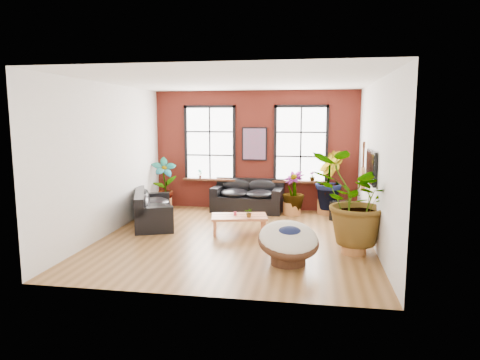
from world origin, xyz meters
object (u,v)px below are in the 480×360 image
(coffee_table, at_px, (239,218))
(papasan_chair, at_px, (288,241))
(sofa_back, at_px, (248,196))
(sofa_left, at_px, (151,209))

(coffee_table, xyz_separation_m, papasan_chair, (1.27, -2.00, 0.07))
(sofa_back, distance_m, sofa_left, 2.98)
(sofa_back, bearing_deg, sofa_left, -134.03)
(coffee_table, bearing_deg, papasan_chair, -69.34)
(sofa_left, xyz_separation_m, papasan_chair, (3.63, -2.47, 0.05))
(sofa_back, height_order, papasan_chair, sofa_back)
(coffee_table, relative_size, papasan_chair, 1.00)
(papasan_chair, bearing_deg, coffee_table, 106.29)
(sofa_back, height_order, coffee_table, sofa_back)
(sofa_left, distance_m, coffee_table, 2.41)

